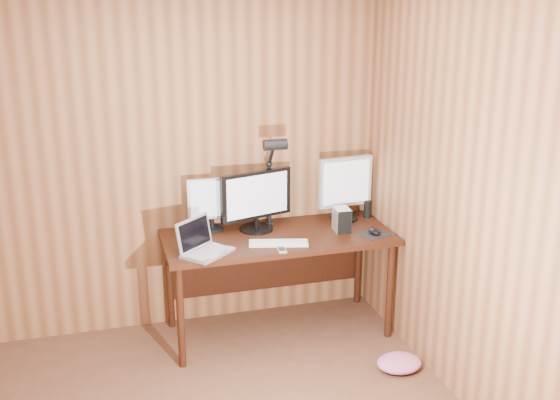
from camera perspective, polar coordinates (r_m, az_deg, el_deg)
name	(u,v)px	position (r m, az deg, el deg)	size (l,w,h in m)	color
room_shell	(169,273)	(2.75, -9.68, -6.32)	(4.00, 4.00, 4.00)	brown
desk	(275,247)	(4.70, -0.41, -4.15)	(1.60, 0.70, 0.75)	black
monitor_center	(256,200)	(4.62, -2.08, 0.01)	(0.54, 0.24, 0.43)	black
monitor_left	(211,203)	(4.64, -5.99, -0.26)	(0.34, 0.16, 0.38)	black
monitor_right	(345,186)	(4.85, 5.70, 1.20)	(0.43, 0.20, 0.48)	black
laptop	(202,245)	(4.28, -6.82, -3.89)	(0.40, 0.39, 0.23)	silver
keyboard	(279,243)	(4.41, -0.13, -3.76)	(0.41, 0.21, 0.02)	silver
mousepad	(374,234)	(4.64, 8.22, -2.97)	(0.19, 0.16, 0.00)	black
mouse	(375,231)	(4.64, 8.23, -2.71)	(0.07, 0.12, 0.04)	black
hard_drive	(342,220)	(4.66, 5.40, -1.71)	(0.12, 0.16, 0.17)	silver
phone	(281,250)	(4.30, 0.13, -4.36)	(0.06, 0.11, 0.01)	silver
speaker	(367,209)	(4.98, 7.61, -0.78)	(0.05, 0.05, 0.13)	black
desk_lamp	(272,169)	(4.59, -0.66, 2.71)	(0.16, 0.23, 0.71)	black
fabric_pile	(399,363)	(4.49, 10.33, -13.79)	(0.30, 0.25, 0.10)	#CF6491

